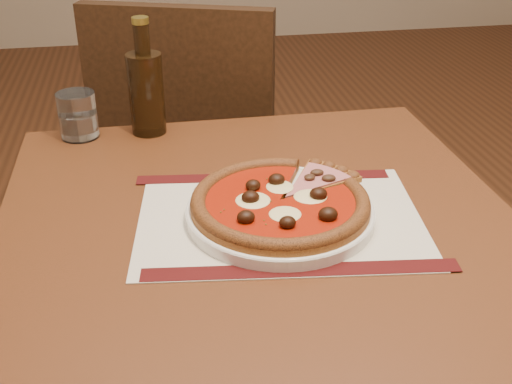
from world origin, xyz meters
TOP-DOWN VIEW (x-y plane):
  - table at (-0.61, -0.77)m, footprint 0.80×0.80m
  - chair_far at (-0.66, -0.08)m, footprint 0.57×0.57m
  - placemat at (-0.58, -0.79)m, footprint 0.47×0.36m
  - plate at (-0.58, -0.79)m, footprint 0.29×0.29m
  - pizza at (-0.58, -0.79)m, footprint 0.27×0.27m
  - ham_slice at (-0.50, -0.72)m, footprint 0.14×0.13m
  - water_glass at (-0.90, -0.41)m, footprint 0.08×0.08m
  - bottle at (-0.77, -0.41)m, footprint 0.07×0.07m

SIDE VIEW (x-z plane):
  - chair_far at x=-0.66m, z-range 0.07..1.01m
  - table at x=-0.61m, z-range 0.27..1.02m
  - placemat at x=-0.58m, z-range 0.75..0.75m
  - plate at x=-0.58m, z-range 0.75..0.77m
  - ham_slice at x=-0.50m, z-range 0.77..0.79m
  - pizza at x=-0.58m, z-range 0.76..0.80m
  - water_glass at x=-0.90m, z-range 0.75..0.84m
  - bottle at x=-0.77m, z-range 0.73..0.95m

